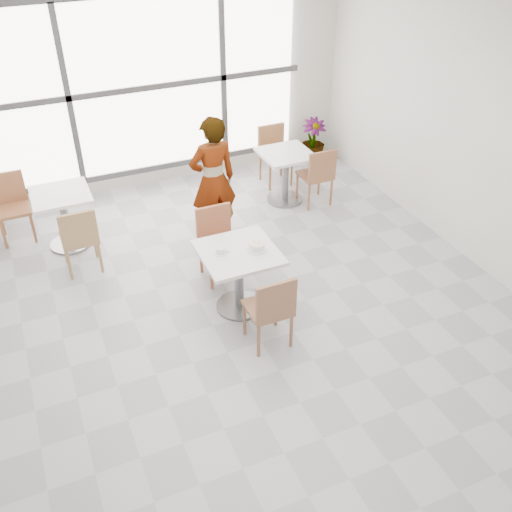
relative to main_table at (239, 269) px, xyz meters
name	(u,v)px	position (x,y,z in m)	size (l,w,h in m)	color
floor	(245,317)	(-0.01, -0.19, -0.52)	(7.00, 7.00, 0.00)	#9E9EA5
ceiling	(241,30)	(-0.01, -0.19, 2.48)	(7.00, 7.00, 0.00)	white
wall_back	(148,85)	(-0.01, 3.31, 0.98)	(6.00, 6.00, 0.00)	silver
wall_right	(491,144)	(2.99, -0.19, 0.98)	(7.00, 7.00, 0.00)	silver
window	(149,87)	(-0.01, 3.25, 0.98)	(4.60, 0.07, 2.52)	white
main_table	(239,269)	(0.00, 0.00, 0.00)	(0.80, 0.80, 0.75)	silver
chair_near	(271,307)	(0.06, -0.70, -0.02)	(0.42, 0.42, 0.87)	brown
chair_far	(217,238)	(0.01, 0.69, -0.02)	(0.42, 0.42, 0.87)	#A15A3B
oatmeal_bowl	(257,246)	(0.19, -0.05, 0.27)	(0.21, 0.21, 0.09)	silver
coffee_cup	(220,251)	(-0.19, 0.04, 0.26)	(0.16, 0.13, 0.07)	silver
person	(213,180)	(0.26, 1.47, 0.31)	(0.60, 0.40, 1.66)	black
bg_table_left	(64,212)	(-1.53, 2.04, -0.04)	(0.70, 0.70, 0.75)	white
bg_table_right	(285,170)	(1.53, 1.99, -0.04)	(0.70, 0.70, 0.75)	silver
bg_chair_left_near	(79,236)	(-1.45, 1.37, -0.02)	(0.42, 0.42, 0.87)	#A07B4F
bg_chair_left_far	(11,202)	(-2.11, 2.54, -0.02)	(0.42, 0.42, 0.87)	#A0603E
bg_chair_right_near	(318,173)	(1.89, 1.69, -0.02)	(0.42, 0.42, 0.87)	#925B3C
bg_chair_right_far	(274,150)	(1.64, 2.63, -0.02)	(0.42, 0.42, 0.87)	#9F673F
plant_right	(313,141)	(2.52, 3.01, -0.17)	(0.40, 0.40, 0.71)	#5B883F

